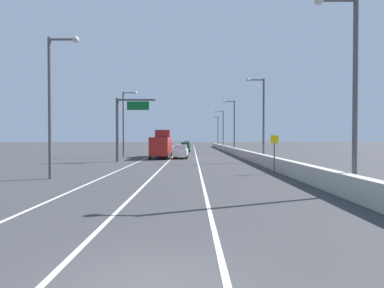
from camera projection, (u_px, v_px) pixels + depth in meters
The scene contains 19 objects.
ground_plane at pixel (187, 151), 69.63m from camera, with size 320.00×320.00×0.00m, color #38383A.
lane_stripe_left at pixel (159, 152), 60.61m from camera, with size 0.16×130.00×0.00m, color silver.
lane_stripe_center at pixel (177, 152), 60.63m from camera, with size 0.16×130.00×0.00m, color silver.
lane_stripe_right at pixel (194, 152), 60.64m from camera, with size 0.16×130.00×0.00m, color silver.
jersey_barrier_right at pixel (241, 153), 45.65m from camera, with size 0.60×120.00×1.10m, color #B2ADA3.
overhead_sign_gantry at pixel (123, 122), 36.66m from camera, with size 4.68×0.36×7.50m.
speed_advisory_sign at pixel (273, 151), 24.09m from camera, with size 0.60×0.11×3.00m.
lamp_post_right_near at pixel (349, 81), 15.15m from camera, with size 2.14×0.44×9.69m.
lamp_post_right_second at pixel (260, 114), 35.79m from camera, with size 2.14×0.44×9.69m.
lamp_post_right_third at pixel (232, 123), 56.43m from camera, with size 2.14×0.44×9.69m.
lamp_post_right_fourth at pixel (221, 127), 77.07m from camera, with size 2.14×0.44×9.69m.
lamp_post_right_fifth at pixel (216, 129), 97.71m from camera, with size 2.14×0.44×9.69m.
lamp_post_left_near at pixel (52, 97), 21.10m from camera, with size 2.14×0.44×9.69m.
lamp_post_left_mid at pixel (124, 119), 45.86m from camera, with size 2.14×0.44×9.69m.
car_yellow_0 at pixel (162, 145), 81.13m from camera, with size 1.93×4.71×1.86m.
car_silver_1 at pixel (186, 145), 83.55m from camera, with size 1.89×4.30×2.11m.
car_white_2 at pixel (180, 152), 42.63m from camera, with size 1.93×4.53×1.89m.
car_green_3 at pixel (184, 147), 62.50m from camera, with size 1.96×4.22×1.98m.
box_truck at pixel (161, 145), 44.32m from camera, with size 2.57×10.01×4.00m.
Camera 1 is at (0.83, -5.59, 2.78)m, focal length 29.09 mm.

